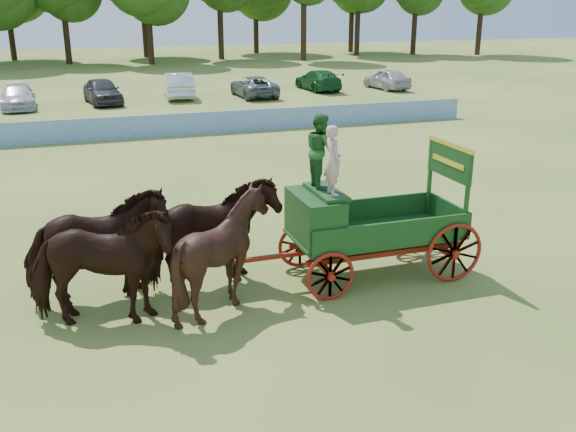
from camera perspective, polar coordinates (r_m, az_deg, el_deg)
The scene contains 8 objects.
ground at distance 15.53m, azimuth 13.23°, elevation -4.89°, with size 160.00×160.00×0.00m, color #A09348.
horse_lead_left at distance 12.81m, azimuth -16.35°, elevation -4.40°, with size 1.32×2.89×2.44m, color black.
horse_lead_right at distance 13.83m, azimuth -16.59°, elevation -2.70°, with size 1.32×2.89×2.44m, color black.
horse_wheel_left at distance 13.07m, azimuth -5.81°, elevation -3.23°, with size 1.98×2.22×2.45m, color black.
horse_wheel_right at distance 14.07m, azimuth -6.83°, elevation -1.65°, with size 1.32×2.89×2.44m, color black.
farm_dray at distance 14.32m, azimuth 5.17°, elevation 0.59°, with size 5.99×2.00×3.77m.
sponsor_banner at distance 31.25m, azimuth -5.87°, elevation 8.31°, with size 26.00×0.08×1.05m, color #1C509D.
parked_cars at distance 42.28m, azimuth -15.84°, elevation 10.68°, with size 41.97×6.76×1.62m.
Camera 1 is at (-7.79, -11.99, 6.07)m, focal length 40.00 mm.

